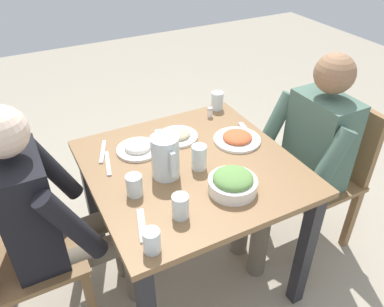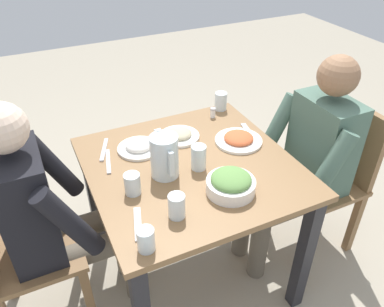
# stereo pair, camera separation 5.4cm
# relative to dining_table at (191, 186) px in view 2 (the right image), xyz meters

# --- Properties ---
(ground_plane) EXTENTS (8.00, 8.00, 0.00)m
(ground_plane) POSITION_rel_dining_table_xyz_m (0.00, 0.00, -0.61)
(ground_plane) COLOR #9E937F
(dining_table) EXTENTS (0.90, 0.90, 0.74)m
(dining_table) POSITION_rel_dining_table_xyz_m (0.00, 0.00, 0.00)
(dining_table) COLOR olive
(dining_table) RESTS_ON ground_plane
(chair_near) EXTENTS (0.40, 0.40, 0.86)m
(chair_near) POSITION_rel_dining_table_xyz_m (-0.09, -0.81, -0.13)
(chair_near) COLOR olive
(chair_near) RESTS_ON ground_plane
(chair_far) EXTENTS (0.40, 0.40, 0.86)m
(chair_far) POSITION_rel_dining_table_xyz_m (0.07, 0.81, -0.13)
(chair_far) COLOR olive
(chair_far) RESTS_ON ground_plane
(diner_near) EXTENTS (0.48, 0.53, 1.16)m
(diner_near) POSITION_rel_dining_table_xyz_m (-0.09, -0.61, 0.02)
(diner_near) COLOR black
(diner_near) RESTS_ON ground_plane
(diner_far) EXTENTS (0.48, 0.53, 1.16)m
(diner_far) POSITION_rel_dining_table_xyz_m (0.07, 0.61, 0.02)
(diner_far) COLOR #4C6B5B
(diner_far) RESTS_ON ground_plane
(water_pitcher) EXTENTS (0.16, 0.12, 0.19)m
(water_pitcher) POSITION_rel_dining_table_xyz_m (0.02, -0.13, 0.22)
(water_pitcher) COLOR silver
(water_pitcher) RESTS_ON dining_table
(salad_bowl) EXTENTS (0.20, 0.20, 0.09)m
(salad_bowl) POSITION_rel_dining_table_xyz_m (0.24, 0.07, 0.17)
(salad_bowl) COLOR white
(salad_bowl) RESTS_ON dining_table
(plate_yoghurt) EXTENTS (0.20, 0.20, 0.05)m
(plate_yoghurt) POSITION_rel_dining_table_xyz_m (-0.21, -0.17, 0.14)
(plate_yoghurt) COLOR white
(plate_yoghurt) RESTS_ON dining_table
(plate_beans) EXTENTS (0.20, 0.20, 0.04)m
(plate_beans) POSITION_rel_dining_table_xyz_m (-0.23, 0.04, 0.14)
(plate_beans) COLOR white
(plate_beans) RESTS_ON dining_table
(plate_rice_curry) EXTENTS (0.23, 0.23, 0.04)m
(plate_rice_curry) POSITION_rel_dining_table_xyz_m (-0.07, 0.29, 0.14)
(plate_rice_curry) COLOR white
(plate_rice_curry) RESTS_ON dining_table
(water_glass_far_right) EXTENTS (0.07, 0.07, 0.09)m
(water_glass_far_right) POSITION_rel_dining_table_xyz_m (0.07, -0.29, 0.17)
(water_glass_far_right) COLOR silver
(water_glass_far_right) RESTS_ON dining_table
(water_glass_far_left) EXTENTS (0.06, 0.06, 0.10)m
(water_glass_far_left) POSITION_rel_dining_table_xyz_m (0.27, -0.19, 0.17)
(water_glass_far_left) COLOR silver
(water_glass_far_left) RESTS_ON dining_table
(water_glass_near_right) EXTENTS (0.07, 0.07, 0.11)m
(water_glass_near_right) POSITION_rel_dining_table_xyz_m (0.04, 0.02, 0.18)
(water_glass_near_right) COLOR silver
(water_glass_near_right) RESTS_ON dining_table
(water_glass_center) EXTENTS (0.06, 0.06, 0.09)m
(water_glass_center) POSITION_rel_dining_table_xyz_m (0.38, -0.35, 0.17)
(water_glass_center) COLOR silver
(water_glass_center) RESTS_ON dining_table
(water_glass_near_left) EXTENTS (0.07, 0.07, 0.10)m
(water_glass_near_left) POSITION_rel_dining_table_xyz_m (-0.40, 0.37, 0.17)
(water_glass_near_left) COLOR silver
(water_glass_near_left) RESTS_ON dining_table
(salt_shaker) EXTENTS (0.03, 0.03, 0.05)m
(salt_shaker) POSITION_rel_dining_table_xyz_m (-0.34, 0.29, 0.15)
(salt_shaker) COLOR white
(salt_shaker) RESTS_ON dining_table
(fork_near) EXTENTS (0.17, 0.07, 0.01)m
(fork_near) POSITION_rel_dining_table_xyz_m (0.25, -0.34, 0.13)
(fork_near) COLOR silver
(fork_near) RESTS_ON dining_table
(knife_near) EXTENTS (0.18, 0.06, 0.01)m
(knife_near) POSITION_rel_dining_table_xyz_m (-0.18, -0.33, 0.13)
(knife_near) COLOR silver
(knife_near) RESTS_ON dining_table
(fork_far) EXTENTS (0.17, 0.06, 0.01)m
(fork_far) POSITION_rel_dining_table_xyz_m (-0.12, 0.38, 0.13)
(fork_far) COLOR silver
(fork_far) RESTS_ON dining_table
(knife_far) EXTENTS (0.18, 0.09, 0.01)m
(knife_far) POSITION_rel_dining_table_xyz_m (-0.28, -0.32, 0.13)
(knife_far) COLOR silver
(knife_far) RESTS_ON dining_table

